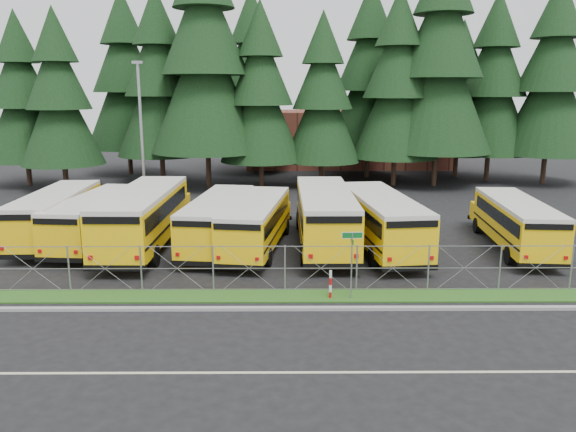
% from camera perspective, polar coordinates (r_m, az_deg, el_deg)
% --- Properties ---
extents(ground, '(120.00, 120.00, 0.00)m').
position_cam_1_polar(ground, '(24.78, 2.02, -6.81)').
color(ground, black).
rests_on(ground, ground).
extents(curb, '(50.00, 0.25, 0.12)m').
position_cam_1_polar(curb, '(21.86, 2.36, -9.37)').
color(curb, gray).
rests_on(curb, ground).
extents(grass_verge, '(50.00, 1.40, 0.06)m').
position_cam_1_polar(grass_verge, '(23.17, 2.19, -8.14)').
color(grass_verge, '#234C15').
rests_on(grass_verge, ground).
extents(road_lane_line, '(50.00, 0.12, 0.01)m').
position_cam_1_polar(road_lane_line, '(17.45, 3.13, -15.58)').
color(road_lane_line, beige).
rests_on(road_lane_line, ground).
extents(chainlink_fence, '(44.00, 0.10, 2.00)m').
position_cam_1_polar(chainlink_fence, '(23.51, 2.14, -5.33)').
color(chainlink_fence, '#94979C').
rests_on(chainlink_fence, ground).
extents(brick_building, '(22.00, 10.00, 6.00)m').
position_cam_1_polar(brick_building, '(63.94, 5.99, 7.88)').
color(brick_building, brown).
rests_on(brick_building, ground).
extents(bus_0, '(2.82, 10.72, 2.79)m').
position_cam_1_polar(bus_0, '(33.72, -22.29, -0.04)').
color(bus_0, '#FFC008').
rests_on(bus_0, ground).
extents(bus_1, '(3.37, 10.40, 2.68)m').
position_cam_1_polar(bus_1, '(32.27, -18.63, -0.39)').
color(bus_1, '#FFC008').
rests_on(bus_1, ground).
extents(bus_2, '(3.04, 12.06, 3.15)m').
position_cam_1_polar(bus_2, '(30.84, -14.26, -0.25)').
color(bus_2, '#FFC008').
rests_on(bus_2, ground).
extents(bus_3, '(3.62, 10.54, 2.71)m').
position_cam_1_polar(bus_3, '(30.27, -6.93, -0.61)').
color(bus_3, '#FFC008').
rests_on(bus_3, ground).
extents(bus_4, '(3.83, 10.52, 2.70)m').
position_cam_1_polar(bus_4, '(29.56, -3.14, -0.87)').
color(bus_4, '#FFC008').
rests_on(bus_4, ground).
extents(bus_5, '(2.86, 11.87, 3.11)m').
position_cam_1_polar(bus_5, '(30.15, 3.72, -0.21)').
color(bus_5, '#FFC008').
rests_on(bus_5, ground).
extents(bus_6, '(3.82, 11.36, 2.92)m').
position_cam_1_polar(bus_6, '(29.99, 9.26, -0.60)').
color(bus_6, '#FFC008').
rests_on(bus_6, ground).
extents(bus_east, '(3.22, 10.27, 2.65)m').
position_cam_1_polar(bus_east, '(31.99, 21.98, -0.79)').
color(bus_east, '#FFC008').
rests_on(bus_east, ground).
extents(street_sign, '(0.84, 0.55, 2.81)m').
position_cam_1_polar(street_sign, '(22.40, 6.51, -3.55)').
color(street_sign, '#94979C').
rests_on(street_sign, ground).
extents(striped_bollard, '(0.11, 0.11, 1.20)m').
position_cam_1_polar(striped_bollard, '(22.82, 4.33, -6.98)').
color(striped_bollard, '#B20C0C').
rests_on(striped_bollard, ground).
extents(light_standard, '(0.70, 0.35, 10.14)m').
position_cam_1_polar(light_standard, '(39.61, -14.66, 8.27)').
color(light_standard, '#94979C').
rests_on(light_standard, ground).
extents(conifer_0, '(6.76, 6.76, 14.95)m').
position_cam_1_polar(conifer_0, '(54.31, -25.45, 10.64)').
color(conifer_0, black).
rests_on(conifer_0, ground).
extents(conifer_1, '(6.73, 6.73, 14.89)m').
position_cam_1_polar(conifer_1, '(50.44, -22.24, 10.82)').
color(conifer_1, black).
rests_on(conifer_1, ground).
extents(conifer_2, '(7.74, 7.74, 17.12)m').
position_cam_1_polar(conifer_2, '(52.05, -13.00, 12.68)').
color(conifer_2, black).
rests_on(conifer_2, ground).
extents(conifer_3, '(9.50, 9.50, 21.01)m').
position_cam_1_polar(conifer_3, '(48.82, -8.40, 15.17)').
color(conifer_3, black).
rests_on(conifer_3, ground).
extents(conifer_4, '(7.04, 7.04, 15.57)m').
position_cam_1_polar(conifer_4, '(48.20, -2.78, 12.09)').
color(conifer_4, black).
rests_on(conifer_4, ground).
extents(conifer_5, '(6.70, 6.70, 14.81)m').
position_cam_1_polar(conifer_5, '(48.95, 3.53, 11.64)').
color(conifer_5, black).
rests_on(conifer_5, ground).
extents(conifer_6, '(7.62, 7.62, 16.84)m').
position_cam_1_polar(conifer_6, '(50.23, 11.02, 12.62)').
color(conifer_6, black).
rests_on(conifer_6, ground).
extents(conifer_7, '(9.27, 9.27, 20.51)m').
position_cam_1_polar(conifer_7, '(50.84, 15.21, 14.48)').
color(conifer_7, black).
rests_on(conifer_7, ground).
extents(conifer_8, '(7.68, 7.68, 16.99)m').
position_cam_1_polar(conifer_8, '(55.32, 20.11, 12.16)').
color(conifer_8, black).
rests_on(conifer_8, ground).
extents(conifer_9, '(8.12, 8.12, 17.95)m').
position_cam_1_polar(conifer_9, '(55.41, 25.26, 12.23)').
color(conifer_9, black).
rests_on(conifer_9, ground).
extents(conifer_10, '(8.07, 8.07, 17.84)m').
position_cam_1_polar(conifer_10, '(58.38, -16.18, 12.83)').
color(conifer_10, black).
rests_on(conifer_10, ground).
extents(conifer_11, '(8.14, 8.14, 18.00)m').
position_cam_1_polar(conifer_11, '(57.40, -3.68, 13.38)').
color(conifer_11, black).
rests_on(conifer_11, ground).
extents(conifer_12, '(8.21, 8.21, 18.15)m').
position_cam_1_polar(conifer_12, '(54.54, 8.25, 13.40)').
color(conifer_12, black).
rests_on(conifer_12, ground).
extents(conifer_13, '(6.66, 6.66, 14.72)m').
position_cam_1_polar(conifer_13, '(56.94, 17.05, 11.22)').
color(conifer_13, black).
rests_on(conifer_13, ground).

